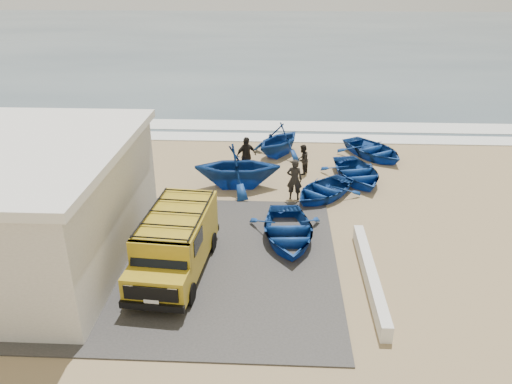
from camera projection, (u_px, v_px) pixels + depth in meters
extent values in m
plane|color=#9F855C|center=(230.00, 235.00, 19.76)|extent=(160.00, 160.00, 0.00)
cube|color=#3D3A37|center=(170.00, 260.00, 18.02)|extent=(12.00, 10.00, 0.05)
cube|color=#385166|center=(268.00, 38.00, 70.54)|extent=(180.00, 88.00, 0.01)
cube|color=white|center=(249.00, 137.00, 30.63)|extent=(180.00, 1.60, 0.06)
cube|color=white|center=(251.00, 125.00, 32.90)|extent=(180.00, 2.20, 0.04)
cube|color=silver|center=(10.00, 208.00, 17.44)|extent=(8.00, 9.00, 4.00)
cube|color=black|center=(132.00, 177.00, 18.37)|extent=(0.08, 0.70, 0.90)
cube|color=silver|center=(370.00, 275.00, 16.70)|extent=(0.35, 6.00, 0.55)
cube|color=#B3941A|center=(178.00, 236.00, 17.24)|extent=(2.30, 4.19, 1.71)
cube|color=#B3941A|center=(156.00, 287.00, 15.17)|extent=(2.04, 1.10, 0.93)
cube|color=black|center=(159.00, 255.00, 15.26)|extent=(1.83, 0.50, 0.74)
cube|color=black|center=(151.00, 294.00, 14.69)|extent=(1.67, 0.23, 0.47)
cube|color=black|center=(152.00, 307.00, 14.85)|extent=(2.01, 0.32, 0.23)
cube|color=black|center=(176.00, 212.00, 16.80)|extent=(2.18, 3.87, 0.06)
cylinder|color=black|center=(134.00, 289.00, 15.85)|extent=(0.29, 0.74, 0.72)
cylinder|color=black|center=(164.00, 239.00, 18.74)|extent=(0.29, 0.74, 0.72)
cylinder|color=black|center=(190.00, 294.00, 15.63)|extent=(0.29, 0.74, 0.72)
cylinder|color=black|center=(212.00, 242.00, 18.51)|extent=(0.29, 0.74, 0.72)
imported|color=navy|center=(288.00, 231.00, 19.17)|extent=(3.23, 4.31, 0.85)
imported|color=navy|center=(323.00, 190.00, 22.72)|extent=(4.27, 4.40, 0.74)
imported|color=navy|center=(237.00, 166.00, 23.51)|extent=(4.27, 3.75, 2.13)
imported|color=navy|center=(357.00, 172.00, 24.51)|extent=(3.75, 4.60, 0.83)
imported|color=navy|center=(279.00, 140.00, 27.50)|extent=(4.41, 4.54, 1.83)
imported|color=navy|center=(373.00, 150.00, 27.45)|extent=(4.60, 4.96, 0.84)
imported|color=black|center=(294.00, 180.00, 22.34)|extent=(0.75, 0.53, 1.92)
imported|color=black|center=(303.00, 160.00, 25.10)|extent=(0.84, 0.93, 1.55)
imported|color=black|center=(246.00, 156.00, 24.96)|extent=(1.23, 1.06, 1.99)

